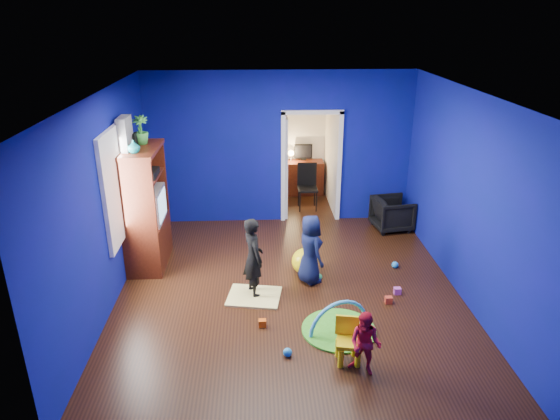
{
  "coord_description": "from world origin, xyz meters",
  "views": [
    {
      "loc": [
        -0.44,
        -6.4,
        3.9
      ],
      "look_at": [
        -0.11,
        0.4,
        1.15
      ],
      "focal_mm": 32.0,
      "sensor_mm": 36.0,
      "label": 1
    }
  ],
  "objects_px": {
    "toddler_red": "(365,344)",
    "hopper_ball": "(305,261)",
    "child_black": "(253,257)",
    "folding_chair": "(308,188)",
    "kid_chair": "(348,344)",
    "study_desk": "(303,177)",
    "play_mat": "(339,330)",
    "tv_armoire": "(145,208)",
    "crt_tv": "(148,205)",
    "child_navy": "(310,249)",
    "vase": "(134,146)",
    "armchair": "(392,214)"
  },
  "relations": [
    {
      "from": "hopper_ball",
      "to": "play_mat",
      "type": "height_order",
      "value": "hopper_ball"
    },
    {
      "from": "child_navy",
      "to": "crt_tv",
      "type": "xyz_separation_m",
      "value": [
        -2.52,
        0.72,
        0.48
      ]
    },
    {
      "from": "vase",
      "to": "tv_armoire",
      "type": "relative_size",
      "value": 0.1
    },
    {
      "from": "folding_chair",
      "to": "kid_chair",
      "type": "bearing_deg",
      "value": -90.06
    },
    {
      "from": "child_navy",
      "to": "study_desk",
      "type": "bearing_deg",
      "value": -27.67
    },
    {
      "from": "toddler_red",
      "to": "play_mat",
      "type": "bearing_deg",
      "value": 132.03
    },
    {
      "from": "hopper_ball",
      "to": "kid_chair",
      "type": "xyz_separation_m",
      "value": [
        0.31,
        -2.16,
        0.04
      ]
    },
    {
      "from": "armchair",
      "to": "toddler_red",
      "type": "distance_m",
      "value": 4.22
    },
    {
      "from": "child_navy",
      "to": "vase",
      "type": "relative_size",
      "value": 5.72
    },
    {
      "from": "child_navy",
      "to": "toddler_red",
      "type": "xyz_separation_m",
      "value": [
        0.41,
        -2.11,
        -0.15
      ]
    },
    {
      "from": "child_navy",
      "to": "toddler_red",
      "type": "relative_size",
      "value": 1.39
    },
    {
      "from": "tv_armoire",
      "to": "kid_chair",
      "type": "distance_m",
      "value": 3.92
    },
    {
      "from": "child_black",
      "to": "child_navy",
      "type": "height_order",
      "value": "child_black"
    },
    {
      "from": "hopper_ball",
      "to": "tv_armoire",
      "type": "bearing_deg",
      "value": 169.47
    },
    {
      "from": "kid_chair",
      "to": "study_desk",
      "type": "height_order",
      "value": "study_desk"
    },
    {
      "from": "child_navy",
      "to": "play_mat",
      "type": "xyz_separation_m",
      "value": [
        0.25,
        -1.3,
        -0.53
      ]
    },
    {
      "from": "child_navy",
      "to": "armchair",
      "type": "bearing_deg",
      "value": -66.82
    },
    {
      "from": "play_mat",
      "to": "folding_chair",
      "type": "bearing_deg",
      "value": 89.84
    },
    {
      "from": "child_black",
      "to": "tv_armoire",
      "type": "height_order",
      "value": "tv_armoire"
    },
    {
      "from": "crt_tv",
      "to": "play_mat",
      "type": "distance_m",
      "value": 3.57
    },
    {
      "from": "armchair",
      "to": "crt_tv",
      "type": "bearing_deg",
      "value": 96.23
    },
    {
      "from": "study_desk",
      "to": "hopper_ball",
      "type": "bearing_deg",
      "value": -94.82
    },
    {
      "from": "child_black",
      "to": "child_navy",
      "type": "xyz_separation_m",
      "value": [
        0.85,
        0.33,
        -0.06
      ]
    },
    {
      "from": "toddler_red",
      "to": "hopper_ball",
      "type": "distance_m",
      "value": 2.41
    },
    {
      "from": "crt_tv",
      "to": "study_desk",
      "type": "height_order",
      "value": "crt_tv"
    },
    {
      "from": "toddler_red",
      "to": "crt_tv",
      "type": "bearing_deg",
      "value": 167.02
    },
    {
      "from": "vase",
      "to": "study_desk",
      "type": "relative_size",
      "value": 0.22
    },
    {
      "from": "child_navy",
      "to": "play_mat",
      "type": "distance_m",
      "value": 1.43
    },
    {
      "from": "child_black",
      "to": "folding_chair",
      "type": "bearing_deg",
      "value": -40.19
    },
    {
      "from": "hopper_ball",
      "to": "child_black",
      "type": "bearing_deg",
      "value": -144.0
    },
    {
      "from": "armchair",
      "to": "study_desk",
      "type": "xyz_separation_m",
      "value": [
        -1.5,
        2.06,
        0.06
      ]
    },
    {
      "from": "armchair",
      "to": "folding_chair",
      "type": "xyz_separation_m",
      "value": [
        -1.5,
        1.1,
        0.15
      ]
    },
    {
      "from": "vase",
      "to": "study_desk",
      "type": "xyz_separation_m",
      "value": [
        2.82,
        3.54,
        -1.68
      ]
    },
    {
      "from": "vase",
      "to": "hopper_ball",
      "type": "distance_m",
      "value": 3.12
    },
    {
      "from": "toddler_red",
      "to": "kid_chair",
      "type": "distance_m",
      "value": 0.29
    },
    {
      "from": "study_desk",
      "to": "crt_tv",
      "type": "bearing_deg",
      "value": -130.65
    },
    {
      "from": "armchair",
      "to": "toddler_red",
      "type": "bearing_deg",
      "value": 152.13
    },
    {
      "from": "play_mat",
      "to": "tv_armoire",
      "type": "bearing_deg",
      "value": 144.3
    },
    {
      "from": "crt_tv",
      "to": "tv_armoire",
      "type": "bearing_deg",
      "value": 180.0
    },
    {
      "from": "armchair",
      "to": "hopper_ball",
      "type": "bearing_deg",
      "value": 123.05
    },
    {
      "from": "folding_chair",
      "to": "child_black",
      "type": "bearing_deg",
      "value": -108.55
    },
    {
      "from": "child_black",
      "to": "kid_chair",
      "type": "relative_size",
      "value": 2.4
    },
    {
      "from": "hopper_ball",
      "to": "kid_chair",
      "type": "bearing_deg",
      "value": -81.89
    },
    {
      "from": "crt_tv",
      "to": "folding_chair",
      "type": "relative_size",
      "value": 0.76
    },
    {
      "from": "crt_tv",
      "to": "study_desk",
      "type": "bearing_deg",
      "value": 49.35
    },
    {
      "from": "child_navy",
      "to": "vase",
      "type": "bearing_deg",
      "value": 56.89
    },
    {
      "from": "toddler_red",
      "to": "study_desk",
      "type": "distance_m",
      "value": 6.06
    },
    {
      "from": "tv_armoire",
      "to": "vase",
      "type": "bearing_deg",
      "value": -90.0
    },
    {
      "from": "vase",
      "to": "crt_tv",
      "type": "height_order",
      "value": "vase"
    },
    {
      "from": "child_black",
      "to": "child_navy",
      "type": "distance_m",
      "value": 0.92
    }
  ]
}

